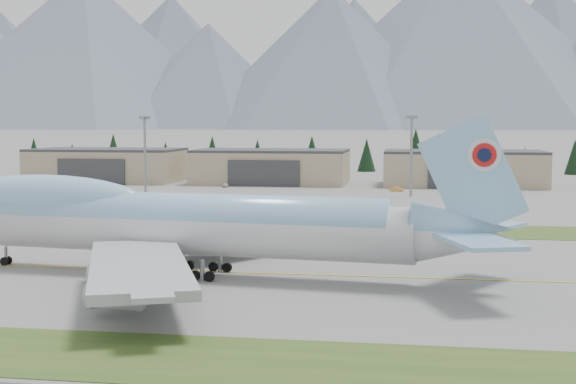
% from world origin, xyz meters
% --- Properties ---
extents(ground, '(7000.00, 7000.00, 0.00)m').
position_xyz_m(ground, '(0.00, 0.00, 0.00)').
color(ground, '#5F5F5D').
rests_on(ground, ground).
extents(grass_strip_near, '(400.00, 14.00, 0.08)m').
position_xyz_m(grass_strip_near, '(0.00, -38.00, 0.00)').
color(grass_strip_near, '#344E1C').
rests_on(grass_strip_near, ground).
extents(grass_strip_far, '(400.00, 18.00, 0.08)m').
position_xyz_m(grass_strip_far, '(0.00, 45.00, 0.00)').
color(grass_strip_far, '#344E1C').
rests_on(grass_strip_far, ground).
extents(taxiway_line_main, '(400.00, 0.40, 0.02)m').
position_xyz_m(taxiway_line_main, '(0.00, 0.00, 0.00)').
color(taxiway_line_main, yellow).
rests_on(taxiway_line_main, ground).
extents(boeing_747_freighter, '(78.36, 67.05, 20.58)m').
position_xyz_m(boeing_747_freighter, '(0.47, -2.49, 6.79)').
color(boeing_747_freighter, silver).
rests_on(boeing_747_freighter, ground).
extents(hangar_left, '(48.00, 26.60, 10.80)m').
position_xyz_m(hangar_left, '(-70.00, 149.90, 5.39)').
color(hangar_left, tan).
rests_on(hangar_left, ground).
extents(hangar_center, '(48.00, 26.60, 10.80)m').
position_xyz_m(hangar_center, '(-15.00, 149.90, 5.39)').
color(hangar_center, tan).
rests_on(hangar_center, ground).
extents(hangar_right, '(48.00, 26.60, 10.80)m').
position_xyz_m(hangar_right, '(45.00, 149.90, 5.39)').
color(hangar_right, tan).
rests_on(hangar_right, ground).
extents(floodlight_masts, '(173.95, 7.59, 24.09)m').
position_xyz_m(floodlight_masts, '(-5.15, 110.46, 15.77)').
color(floodlight_masts, gray).
rests_on(floodlight_masts, ground).
extents(service_vehicle_a, '(1.50, 3.64, 1.23)m').
position_xyz_m(service_vehicle_a, '(-25.96, 132.83, 0.00)').
color(service_vehicle_a, silver).
rests_on(service_vehicle_a, ground).
extents(service_vehicle_b, '(4.17, 2.49, 1.30)m').
position_xyz_m(service_vehicle_b, '(25.07, 126.59, 0.00)').
color(service_vehicle_b, gold).
rests_on(service_vehicle_b, ground).
extents(service_vehicle_c, '(2.80, 4.66, 1.26)m').
position_xyz_m(service_vehicle_c, '(46.54, 131.02, 0.00)').
color(service_vehicle_c, silver).
rests_on(service_vehicle_c, ground).
extents(conifer_belt, '(266.74, 15.20, 16.98)m').
position_xyz_m(conifer_belt, '(15.05, 211.27, 7.25)').
color(conifer_belt, black).
rests_on(conifer_belt, ground).
extents(mountain_ridge_front, '(4295.14, 1239.57, 520.08)m').
position_xyz_m(mountain_ridge_front, '(-55.66, 2237.72, 226.37)').
color(mountain_ridge_front, '#535A6E').
rests_on(mountain_ridge_front, ground).
extents(mountain_ridge_rear, '(4434.47, 1063.80, 531.90)m').
position_xyz_m(mountain_ridge_rear, '(252.77, 2900.00, 257.93)').
color(mountain_ridge_rear, '#535A6E').
rests_on(mountain_ridge_rear, ground).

